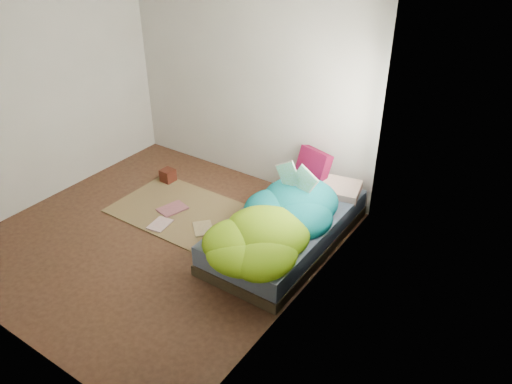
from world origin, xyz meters
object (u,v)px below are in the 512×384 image
(wooden_box, at_px, (168,175))
(floor_book_b, at_px, (167,205))
(bed, at_px, (286,230))
(open_book, at_px, (296,169))
(floor_book_a, at_px, (153,222))
(pillow_magenta, at_px, (313,167))

(wooden_box, bearing_deg, floor_book_b, -48.63)
(bed, xyz_separation_m, floor_book_b, (-1.58, -0.20, -0.14))
(bed, height_order, wooden_box, bed)
(open_book, relative_size, wooden_box, 2.60)
(bed, relative_size, floor_book_b, 6.12)
(floor_book_a, bearing_deg, floor_book_b, 99.04)
(open_book, xyz_separation_m, wooden_box, (-1.97, 0.07, -0.72))
(open_book, bearing_deg, floor_book_b, -160.95)
(pillow_magenta, distance_m, open_book, 0.65)
(pillow_magenta, bearing_deg, wooden_box, -147.86)
(wooden_box, xyz_separation_m, floor_book_b, (0.42, -0.47, -0.07))
(pillow_magenta, relative_size, open_book, 0.97)
(floor_book_a, bearing_deg, bed, 12.46)
(bed, distance_m, floor_book_b, 1.59)
(open_book, height_order, wooden_box, open_book)
(floor_book_a, relative_size, floor_book_b, 0.85)
(pillow_magenta, bearing_deg, bed, -63.87)
(floor_book_b, bearing_deg, bed, 21.87)
(bed, bearing_deg, open_book, 97.32)
(pillow_magenta, xyz_separation_m, floor_book_b, (-1.44, -0.99, -0.52))
(bed, xyz_separation_m, pillow_magenta, (-0.13, 0.79, 0.38))
(wooden_box, bearing_deg, pillow_magenta, 15.52)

